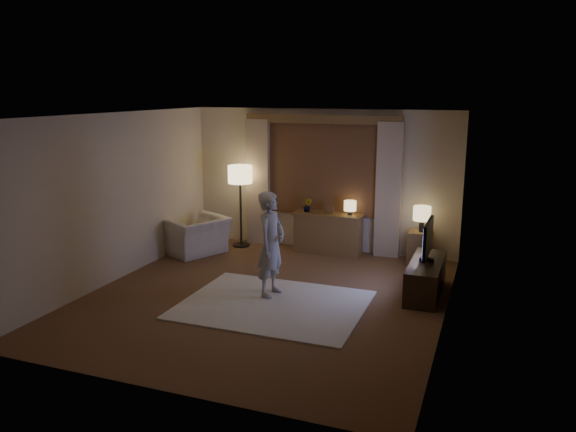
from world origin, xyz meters
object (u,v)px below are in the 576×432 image
at_px(sideboard, 328,234).
at_px(side_table, 420,247).
at_px(armchair, 196,236).
at_px(person, 271,244).
at_px(tv_stand, 426,278).

height_order(sideboard, side_table, sideboard).
xyz_separation_m(sideboard, side_table, (1.67, -0.05, -0.07)).
xyz_separation_m(armchair, person, (2.10, -1.52, 0.45)).
height_order(sideboard, tv_stand, sideboard).
bearing_deg(sideboard, person, -93.36).
height_order(sideboard, person, person).
relative_size(armchair, person, 0.68).
bearing_deg(sideboard, tv_stand, -38.60).
bearing_deg(tv_stand, sideboard, 141.40).
xyz_separation_m(armchair, tv_stand, (4.19, -0.67, -0.08)).
height_order(armchair, side_table, armchair).
bearing_deg(armchair, tv_stand, 106.33).
distance_m(sideboard, side_table, 1.67).
relative_size(armchair, side_table, 1.83).
distance_m(side_table, person, 3.02).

